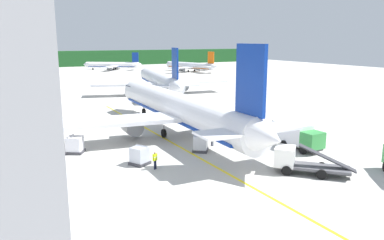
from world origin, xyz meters
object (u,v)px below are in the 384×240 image
at_px(airliner_distant, 113,65).
at_px(cargo_container_near, 75,145).
at_px(airliner_foreground, 179,109).
at_px(service_truck_pushback, 297,135).
at_px(airliner_far_taxiway, 190,66).
at_px(service_truck_fuel, 26,166).
at_px(cargo_container_mid, 201,143).
at_px(cargo_container_far, 140,156).
at_px(crew_loader_left, 155,159).
at_px(crew_marshaller, 212,138).
at_px(service_truck_baggage, 299,161).
at_px(airliner_mid_apron, 160,80).

bearing_deg(airliner_distant, cargo_container_near, -108.33).
height_order(airliner_foreground, service_truck_pushback, airliner_foreground).
bearing_deg(airliner_distant, service_truck_pushback, -96.77).
xyz_separation_m(airliner_far_taxiway, cargo_container_near, (-61.90, -90.89, -1.32)).
relative_size(airliner_foreground, airliner_far_taxiway, 1.54).
distance_m(service_truck_fuel, cargo_container_mid, 17.99).
xyz_separation_m(airliner_distant, service_truck_pushback, (-14.62, -123.20, -0.44)).
relative_size(cargo_container_far, crew_loader_left, 1.28).
xyz_separation_m(airliner_distant, crew_marshaller, (-22.69, -117.91, -1.05)).
relative_size(service_truck_fuel, cargo_container_near, 2.48).
distance_m(airliner_foreground, airliner_far_taxiway, 100.53).
height_order(airliner_distant, cargo_container_far, airliner_distant).
bearing_deg(service_truck_baggage, cargo_container_mid, 114.57).
distance_m(service_truck_baggage, service_truck_pushback, 8.54).
height_order(service_truck_pushback, crew_marshaller, service_truck_pushback).
bearing_deg(crew_marshaller, crew_loader_left, -153.63).
distance_m(airliner_foreground, cargo_container_mid, 8.96).
height_order(service_truck_fuel, service_truck_baggage, service_truck_baggage).
distance_m(airliner_mid_apron, service_truck_baggage, 56.47).
height_order(airliner_mid_apron, airliner_distant, airliner_mid_apron).
relative_size(cargo_container_near, crew_marshaller, 1.47).
height_order(airliner_foreground, airliner_mid_apron, airliner_foreground).
height_order(service_truck_pushback, cargo_container_near, service_truck_pushback).
bearing_deg(service_truck_pushback, service_truck_fuel, 173.39).
bearing_deg(cargo_container_near, airliner_mid_apron, 55.55).
bearing_deg(service_truck_pushback, airliner_distant, 83.23).
relative_size(airliner_distant, cargo_container_mid, 9.55).
height_order(airliner_far_taxiway, cargo_container_mid, airliner_far_taxiway).
xyz_separation_m(service_truck_fuel, service_truck_baggage, (22.70, -9.67, -0.24)).
xyz_separation_m(service_truck_pushback, cargo_container_near, (-22.90, 9.94, -0.66)).
relative_size(service_truck_fuel, crew_marshaller, 3.64).
bearing_deg(cargo_container_mid, crew_marshaller, 30.31).
bearing_deg(airliner_far_taxiway, airliner_foreground, -118.44).
bearing_deg(cargo_container_near, service_truck_fuel, -129.32).
relative_size(airliner_mid_apron, service_truck_fuel, 6.15).
bearing_deg(service_truck_baggage, cargo_container_near, 136.59).
height_order(cargo_container_near, crew_marshaller, cargo_container_near).
height_order(airliner_distant, crew_loader_left, airliner_distant).
height_order(service_truck_fuel, service_truck_pushback, service_truck_pushback).
bearing_deg(airliner_foreground, crew_loader_left, -125.38).
xyz_separation_m(airliner_far_taxiway, cargo_container_mid, (-49.38, -96.88, -1.31)).
relative_size(airliner_foreground, service_truck_pushback, 6.47).
xyz_separation_m(service_truck_pushback, crew_marshaller, (-8.07, 5.29, -0.61)).
bearing_deg(cargo_container_mid, crew_loader_left, -155.03).
height_order(cargo_container_near, crew_loader_left, cargo_container_near).
relative_size(service_truck_fuel, service_truck_baggage, 0.95).
distance_m(service_truck_baggage, crew_loader_left, 13.55).
relative_size(airliner_mid_apron, service_truck_pushback, 5.82).
height_order(airliner_far_taxiway, airliner_distant, airliner_far_taxiway).
xyz_separation_m(airliner_far_taxiway, service_truck_pushback, (-39.00, -100.83, -0.66)).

